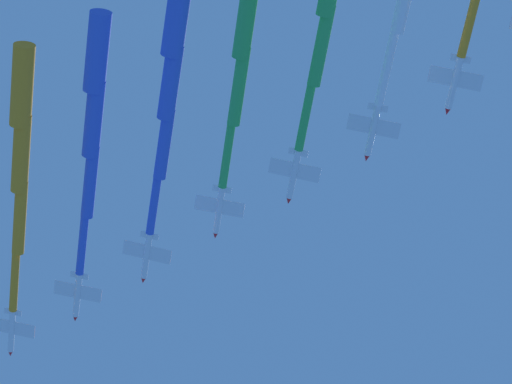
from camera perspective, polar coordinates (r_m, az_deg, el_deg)
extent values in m
cylinder|color=silver|center=(197.89, -12.76, -7.10)|extent=(7.99, 6.34, 1.25)
cone|color=red|center=(200.81, -12.83, -8.29)|extent=(1.75, 1.73, 1.19)
cylinder|color=black|center=(195.23, -12.70, -5.96)|extent=(1.04, 1.11, 0.94)
ellipsoid|color=black|center=(199.39, -12.74, -7.50)|extent=(2.04, 1.81, 0.79)
cube|color=silver|center=(197.55, -12.76, -6.98)|extent=(7.11, 8.31, 1.40)
cube|color=red|center=(196.65, -11.69, -7.23)|extent=(2.27, 1.93, 0.20)
cube|color=silver|center=(195.76, -12.71, -6.20)|extent=(2.77, 3.21, 0.58)
cube|color=red|center=(196.51, -12.61, -6.05)|extent=(1.37, 1.15, 1.90)
cylinder|color=orange|center=(191.84, -12.61, -4.41)|extent=(11.96, 9.38, 1.59)
cylinder|color=orange|center=(185.73, -12.35, -1.33)|extent=(12.43, 10.02, 2.39)
cylinder|color=orange|center=(180.40, -12.29, 2.00)|extent=(12.90, 10.66, 3.19)
cylinder|color=orange|center=(175.71, -12.23, 5.52)|extent=(13.37, 11.30, 3.99)
cylinder|color=silver|center=(190.62, -9.40, -5.33)|extent=(7.95, 6.36, 1.23)
cone|color=red|center=(193.40, -9.52, -6.58)|extent=(1.74, 1.71, 1.17)
cylinder|color=black|center=(188.09, -9.28, -4.12)|extent=(1.03, 1.10, 0.92)
ellipsoid|color=black|center=(192.08, -9.41, -5.75)|extent=(2.02, 1.81, 0.77)
cube|color=silver|center=(190.29, -9.39, -5.20)|extent=(7.16, 8.31, 1.17)
cube|color=red|center=(191.08, -10.49, -4.95)|extent=(2.27, 1.94, 0.19)
cube|color=red|center=(189.68, -8.26, -5.43)|extent=(2.27, 1.94, 0.19)
cube|color=silver|center=(188.60, -9.30, -4.37)|extent=(2.79, 3.21, 0.49)
cube|color=red|center=(189.39, -9.23, -4.23)|extent=(1.33, 1.12, 1.90)
cylinder|color=blue|center=(185.05, -9.13, -2.56)|extent=(11.34, 9.01, 1.56)
cylinder|color=blue|center=(179.62, -8.74, 0.53)|extent=(11.81, 9.64, 2.34)
cylinder|color=blue|center=(174.89, -8.56, 3.84)|extent=(12.28, 10.26, 3.12)
cylinder|color=blue|center=(170.78, -8.37, 7.33)|extent=(12.74, 10.89, 3.90)
cylinder|color=silver|center=(184.75, -5.78, -3.31)|extent=(7.92, 6.47, 1.27)
cone|color=red|center=(187.35, -5.97, -4.63)|extent=(1.76, 1.75, 1.21)
cylinder|color=black|center=(182.39, -5.61, -2.04)|extent=(1.05, 1.12, 0.95)
ellipsoid|color=black|center=(186.15, -5.82, -3.77)|extent=(2.03, 1.84, 0.80)
cube|color=silver|center=(184.43, -5.77, -3.18)|extent=(7.19, 8.24, 1.54)
cube|color=red|center=(185.15, -6.91, -2.89)|extent=(2.26, 1.96, 0.22)
cube|color=red|center=(183.91, -4.61, -3.44)|extent=(2.26, 1.96, 0.22)
cube|color=silver|center=(182.87, -5.64, -2.30)|extent=(2.80, 3.19, 0.63)
cube|color=red|center=(183.68, -5.57, -2.17)|extent=(1.38, 1.20, 1.89)
cylinder|color=blue|center=(179.73, -5.39, -0.49)|extent=(10.69, 8.70, 1.61)
cylinder|color=blue|center=(175.02, -4.86, 2.54)|extent=(11.18, 9.34, 2.42)
cylinder|color=blue|center=(170.97, -4.54, 5.78)|extent=(11.67, 9.98, 3.23)
cylinder|color=blue|center=(167.50, -4.21, 9.17)|extent=(12.16, 10.62, 4.04)
cylinder|color=silver|center=(181.47, -1.96, -0.90)|extent=(8.00, 6.29, 1.23)
cone|color=red|center=(183.85, -2.16, -2.28)|extent=(1.74, 1.71, 1.17)
cylinder|color=black|center=(179.33, -1.76, 0.43)|extent=(1.03, 1.10, 0.92)
ellipsoid|color=black|center=(182.80, -2.01, -1.38)|extent=(2.03, 1.80, 0.77)
cube|color=silver|center=(181.18, -1.94, -0.76)|extent=(7.10, 8.34, 1.19)
cube|color=red|center=(181.58, -3.12, -0.53)|extent=(2.28, 1.92, 0.19)
cube|color=red|center=(180.97, -0.74, -0.97)|extent=(2.28, 1.92, 0.19)
cube|color=silver|center=(179.76, -1.80, 0.16)|extent=(2.76, 3.22, 0.50)
cube|color=red|center=(180.60, -1.76, 0.28)|extent=(1.34, 1.11, 1.90)
cylinder|color=green|center=(176.76, -1.51, 2.17)|extent=(11.58, 9.02, 1.56)
cylinder|color=green|center=(172.32, -0.91, 5.59)|extent=(12.04, 9.65, 2.35)
cylinder|color=green|center=(168.61, -0.52, 9.22)|extent=(12.50, 10.29, 3.13)
cylinder|color=silver|center=(175.54, 2.02, 1.00)|extent=(7.94, 6.43, 1.26)
cone|color=red|center=(177.72, 1.74, -0.45)|extent=(1.76, 1.74, 1.20)
cylinder|color=black|center=(173.60, 2.30, 2.40)|extent=(1.05, 1.11, 0.94)
ellipsoid|color=black|center=(176.80, 1.93, 0.49)|extent=(2.03, 1.83, 0.79)
cube|color=silver|center=(175.27, 2.05, 1.16)|extent=(7.17, 8.26, 1.45)
cube|color=red|center=(175.52, 0.83, 1.43)|extent=(2.26, 1.95, 0.21)
cube|color=red|center=(175.23, 3.29, 0.90)|extent=(2.26, 1.95, 0.21)
cube|color=silver|center=(173.98, 2.24, 2.11)|extent=(2.79, 3.20, 0.60)
cube|color=red|center=(174.85, 2.28, 2.23)|extent=(1.37, 1.18, 1.90)
cylinder|color=green|center=(171.31, 2.66, 4.20)|extent=(11.36, 9.14, 1.60)
cylinder|color=green|center=(167.46, 3.47, 7.72)|extent=(11.85, 9.78, 2.40)
cylinder|color=silver|center=(172.68, 6.19, 3.31)|extent=(7.94, 6.39, 1.24)
cone|color=red|center=(174.61, 5.85, 1.81)|extent=(1.75, 1.72, 1.18)
cylinder|color=black|center=(170.98, 6.52, 4.75)|extent=(1.04, 1.10, 0.93)
ellipsoid|color=black|center=(173.86, 6.06, 2.78)|extent=(2.03, 1.82, 0.78)
cube|color=silver|center=(172.44, 6.23, 3.47)|extent=(7.16, 8.29, 1.29)
cube|color=red|center=(172.38, 4.97, 3.74)|extent=(2.26, 1.95, 0.19)
cube|color=red|center=(172.70, 7.48, 3.22)|extent=(2.26, 1.95, 0.19)
cube|color=silver|center=(171.32, 6.45, 4.46)|extent=(2.79, 3.21, 0.54)
cube|color=red|center=(172.21, 6.46, 4.57)|extent=(1.35, 1.14, 1.90)
cylinder|color=white|center=(168.88, 6.96, 6.73)|extent=(12.11, 9.63, 1.58)
cylinder|color=silver|center=(171.79, 10.44, 5.76)|extent=(7.97, 6.38, 1.26)
cone|color=red|center=(173.45, 10.06, 4.22)|extent=(1.76, 1.73, 1.19)
cylinder|color=black|center=(170.35, 10.82, 7.23)|extent=(1.04, 1.11, 0.94)
ellipsoid|color=black|center=(172.87, 10.29, 5.20)|extent=(2.04, 1.82, 0.79)
cube|color=silver|center=(171.57, 10.49, 5.92)|extent=(7.13, 8.29, 1.44)
cube|color=red|center=(171.35, 9.23, 6.20)|extent=(2.27, 1.94, 0.21)
cube|color=red|center=(172.01, 11.74, 5.65)|extent=(2.27, 1.94, 0.21)
cube|color=silver|center=(170.63, 10.74, 6.92)|extent=(2.78, 3.21, 0.60)
cube|color=red|center=(171.54, 10.73, 7.02)|extent=(1.37, 1.17, 1.90)
cylinder|color=orange|center=(168.56, 11.34, 9.28)|extent=(12.43, 9.82, 1.60)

